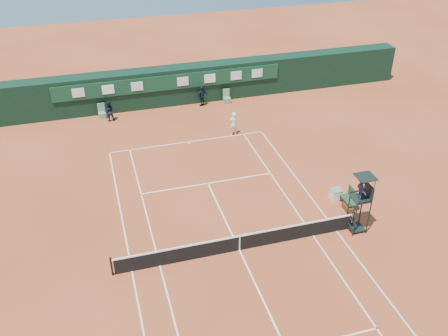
{
  "coord_description": "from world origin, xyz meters",
  "views": [
    {
      "loc": [
        -6.17,
        -18.42,
        17.11
      ],
      "look_at": [
        0.92,
        6.0,
        1.2
      ],
      "focal_mm": 40.0,
      "sensor_mm": 36.0,
      "label": 1
    }
  ],
  "objects_px": {
    "tennis_net": "(240,242)",
    "umpire_chair": "(362,192)",
    "player": "(234,124)",
    "player_bench": "(351,198)",
    "cooler": "(336,194)"
  },
  "relations": [
    {
      "from": "player",
      "to": "tennis_net",
      "type": "bearing_deg",
      "value": 66.72
    },
    {
      "from": "player_bench",
      "to": "player",
      "type": "bearing_deg",
      "value": 110.81
    },
    {
      "from": "tennis_net",
      "to": "umpire_chair",
      "type": "bearing_deg",
      "value": -1.55
    },
    {
      "from": "tennis_net",
      "to": "cooler",
      "type": "xyz_separation_m",
      "value": [
        6.81,
        2.74,
        -0.18
      ]
    },
    {
      "from": "umpire_chair",
      "to": "player_bench",
      "type": "relative_size",
      "value": 2.85
    },
    {
      "from": "player_bench",
      "to": "cooler",
      "type": "xyz_separation_m",
      "value": [
        -0.47,
        0.9,
        -0.27
      ]
    },
    {
      "from": "umpire_chair",
      "to": "player",
      "type": "height_order",
      "value": "umpire_chair"
    },
    {
      "from": "player_bench",
      "to": "player",
      "type": "distance_m",
      "value": 10.92
    },
    {
      "from": "umpire_chair",
      "to": "player_bench",
      "type": "bearing_deg",
      "value": 69.39
    },
    {
      "from": "tennis_net",
      "to": "umpire_chair",
      "type": "xyz_separation_m",
      "value": [
        6.52,
        -0.18,
        1.95
      ]
    },
    {
      "from": "player_bench",
      "to": "cooler",
      "type": "relative_size",
      "value": 1.86
    },
    {
      "from": "umpire_chair",
      "to": "cooler",
      "type": "bearing_deg",
      "value": 84.28
    },
    {
      "from": "umpire_chair",
      "to": "player_bench",
      "type": "height_order",
      "value": "umpire_chair"
    },
    {
      "from": "tennis_net",
      "to": "player",
      "type": "distance_m",
      "value": 12.52
    },
    {
      "from": "umpire_chair",
      "to": "cooler",
      "type": "relative_size",
      "value": 5.3
    }
  ]
}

